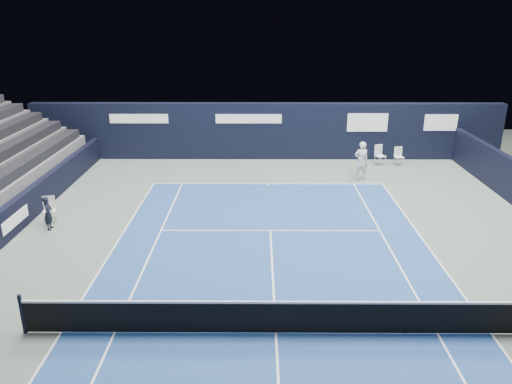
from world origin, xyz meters
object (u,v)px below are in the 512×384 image
folding_chair_back_a (379,151)px  line_judge_chair (49,208)px  folding_chair_back_b (399,155)px  tennis_net (276,316)px  tennis_player (361,160)px

folding_chair_back_a → line_judge_chair: folding_chair_back_a is taller
folding_chair_back_b → tennis_net: 16.72m
tennis_net → line_judge_chair: bearing=139.9°
line_judge_chair → tennis_net: 11.23m
folding_chair_back_a → tennis_net: tennis_net is taller
folding_chair_back_a → folding_chair_back_b: bearing=-28.7°
tennis_net → tennis_player: size_ratio=6.88×
folding_chair_back_a → tennis_player: 2.92m
folding_chair_back_a → folding_chair_back_b: 1.06m
folding_chair_back_a → tennis_player: size_ratio=0.58×
folding_chair_back_a → tennis_net: bearing=-134.6°
folding_chair_back_b → line_judge_chair: line_judge_chair is taller
folding_chair_back_a → line_judge_chair: 16.68m
folding_chair_back_a → tennis_net: 16.41m
tennis_net → tennis_player: bearing=70.3°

